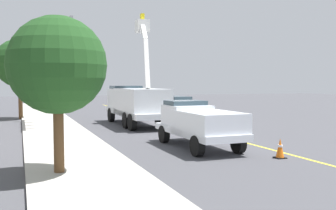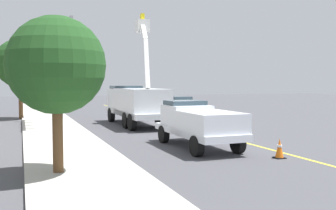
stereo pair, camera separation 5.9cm
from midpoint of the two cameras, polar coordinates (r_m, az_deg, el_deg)
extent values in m
plane|color=#47474C|center=(26.52, 1.19, -2.93)|extent=(120.00, 120.00, 0.00)
cube|color=#B2ADA3|center=(24.56, -16.98, -3.44)|extent=(60.10, 6.45, 0.12)
cube|color=yellow|center=(26.52, 1.19, -2.92)|extent=(49.95, 2.54, 0.01)
cube|color=silver|center=(25.95, -4.81, -1.08)|extent=(8.31, 2.89, 0.36)
cube|color=silver|center=(28.42, -6.34, 0.86)|extent=(2.73, 2.47, 1.60)
cube|color=#384C56|center=(28.60, -6.45, 2.27)|extent=(1.90, 2.18, 0.64)
cube|color=silver|center=(24.97, -4.17, 0.40)|extent=(5.36, 2.75, 1.80)
cube|color=white|center=(24.26, -3.29, 6.28)|extent=(1.69, 0.56, 3.26)
cube|color=white|center=(26.36, -3.72, 10.98)|extent=(2.57, 0.71, 1.62)
cube|color=white|center=(27.63, -3.96, 11.76)|extent=(0.90, 0.90, 0.90)
cube|color=yellow|center=(27.72, -3.96, 12.98)|extent=(0.36, 0.24, 0.60)
cylinder|color=black|center=(28.47, -8.64, -1.48)|extent=(1.05, 0.39, 1.04)
cylinder|color=black|center=(29.05, -4.31, -1.35)|extent=(1.05, 0.39, 1.04)
cylinder|color=black|center=(24.27, -6.36, -2.30)|extent=(1.05, 0.39, 1.04)
cylinder|color=black|center=(24.94, -1.36, -2.13)|extent=(1.05, 0.39, 1.04)
cylinder|color=black|center=(23.01, -5.50, -2.61)|extent=(1.05, 0.39, 1.04)
cylinder|color=black|center=(23.72, -0.27, -2.41)|extent=(1.05, 0.39, 1.04)
cube|color=white|center=(17.05, 4.49, -3.94)|extent=(5.69, 2.36, 0.30)
cube|color=white|center=(18.10, 2.79, -1.75)|extent=(2.11, 2.03, 1.10)
cube|color=#384C56|center=(18.25, 2.54, -0.20)|extent=(1.43, 1.83, 0.56)
cube|color=white|center=(16.11, 6.07, -2.94)|extent=(3.46, 2.26, 1.10)
cylinder|color=black|center=(18.41, -0.70, -4.42)|extent=(0.85, 0.34, 0.84)
cylinder|color=black|center=(19.15, 4.61, -4.12)|extent=(0.85, 0.34, 0.84)
cylinder|color=black|center=(15.05, 4.32, -6.19)|extent=(0.85, 0.34, 0.84)
cylinder|color=black|center=(15.95, 10.48, -5.69)|extent=(0.85, 0.34, 0.84)
cube|color=silver|center=(34.31, 1.27, -0.16)|extent=(4.88, 2.13, 0.70)
cube|color=#384C56|center=(34.42, 1.17, 0.85)|extent=(3.53, 1.83, 0.60)
cylinder|color=black|center=(33.20, 3.72, -1.07)|extent=(0.69, 0.27, 0.68)
cylinder|color=black|center=(32.51, 0.99, -1.15)|extent=(0.69, 0.27, 0.68)
cylinder|color=black|center=(36.17, 1.52, -0.69)|extent=(0.69, 0.27, 0.68)
cylinder|color=black|center=(35.54, -1.02, -0.76)|extent=(0.69, 0.27, 0.68)
cube|color=black|center=(15.37, 16.44, -7.64)|extent=(0.40, 0.40, 0.04)
cone|color=orange|center=(15.30, 16.47, -6.21)|extent=(0.32, 0.32, 0.73)
cylinder|color=white|center=(15.29, 16.47, -5.94)|extent=(0.20, 0.20, 0.08)
cube|color=black|center=(22.18, 4.26, -4.13)|extent=(0.40, 0.40, 0.04)
cone|color=orange|center=(22.14, 4.26, -3.24)|extent=(0.32, 0.32, 0.65)
cylinder|color=white|center=(22.13, 4.26, -3.07)|extent=(0.20, 0.20, 0.08)
cube|color=black|center=(30.22, -3.13, -2.11)|extent=(0.40, 0.40, 0.04)
cone|color=orange|center=(30.19, -3.13, -1.36)|extent=(0.32, 0.32, 0.75)
cylinder|color=white|center=(30.18, -3.13, -1.22)|extent=(0.20, 0.20, 0.08)
cylinder|color=gray|center=(29.52, -15.94, 5.26)|extent=(0.22, 0.22, 7.89)
cube|color=gray|center=(26.46, -15.33, 11.58)|extent=(6.67, 0.48, 0.16)
cube|color=gold|center=(27.80, -15.63, 10.03)|extent=(0.15, 0.57, 1.00)
cube|color=black|center=(27.81, -15.42, 10.03)|extent=(0.21, 0.33, 0.84)
cube|color=gold|center=(25.92, -15.19, 10.53)|extent=(0.15, 0.57, 1.00)
cube|color=black|center=(25.93, -14.97, 10.53)|extent=(0.21, 0.33, 0.84)
cube|color=gold|center=(24.04, -14.69, 11.10)|extent=(0.15, 0.57, 1.00)
cube|color=black|center=(24.05, -14.44, 11.10)|extent=(0.21, 0.33, 0.84)
cylinder|color=brown|center=(12.31, -16.31, -4.80)|extent=(0.32, 0.32, 2.40)
sphere|color=#1E471C|center=(12.20, -16.49, 5.80)|extent=(3.05, 3.05, 3.05)
cylinder|color=brown|center=(32.47, -21.44, 0.75)|extent=(0.32, 0.32, 3.11)
sphere|color=#1E471C|center=(32.47, -21.55, 5.89)|extent=(3.87, 3.87, 3.87)
camera|label=1|loc=(0.03, -90.07, 0.00)|focal=40.35mm
camera|label=2|loc=(0.03, 89.93, 0.00)|focal=40.35mm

